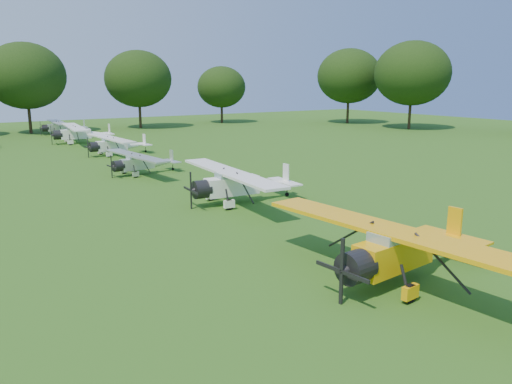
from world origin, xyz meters
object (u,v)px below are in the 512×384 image
aircraft_3 (240,182)px  aircraft_5 (116,144)px  aircraft_2 (403,246)px  aircraft_6 (80,132)px  aircraft_4 (142,161)px  aircraft_7 (62,126)px

aircraft_3 → aircraft_5: size_ratio=1.11×
aircraft_2 → aircraft_5: (1.13, 38.52, -0.20)m
aircraft_6 → aircraft_2: bearing=-85.3°
aircraft_2 → aircraft_5: 38.54m
aircraft_3 → aircraft_6: aircraft_6 is taller
aircraft_3 → aircraft_4: aircraft_3 is taller
aircraft_5 → aircraft_6: size_ratio=0.88×
aircraft_2 → aircraft_3: (1.20, 14.03, -0.07)m
aircraft_2 → aircraft_4: size_ratio=1.31×
aircraft_6 → aircraft_7: size_ratio=1.15×
aircraft_3 → aircraft_6: (-0.67, 36.69, 0.02)m
aircraft_5 → aircraft_3: bearing=-93.4°
aircraft_6 → aircraft_3: bearing=-83.7°
aircraft_3 → aircraft_7: (-0.24, 48.72, -0.15)m
aircraft_7 → aircraft_2: bearing=-88.7°
aircraft_5 → aircraft_7: bearing=86.8°
aircraft_2 → aircraft_7: bearing=83.3°
aircraft_4 → aircraft_6: bearing=81.2°
aircraft_2 → aircraft_4: 26.70m
aircraft_3 → aircraft_4: bearing=101.3°
aircraft_2 → aircraft_7: (0.96, 62.76, -0.22)m
aircraft_6 → aircraft_7: bearing=93.2°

